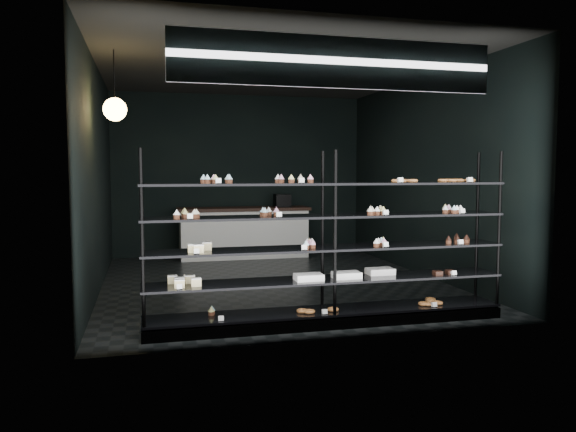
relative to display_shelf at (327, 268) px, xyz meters
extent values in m
cube|color=black|center=(-0.06, 2.45, -0.62)|extent=(5.00, 6.00, 0.01)
cube|color=black|center=(-0.06, 2.45, 2.57)|extent=(5.00, 6.00, 0.01)
cube|color=black|center=(-0.06, 5.45, 0.97)|extent=(5.00, 0.01, 3.20)
cube|color=black|center=(-0.06, -0.55, 0.97)|extent=(5.00, 0.01, 3.20)
cube|color=black|center=(-2.56, 2.45, 0.97)|extent=(0.01, 6.00, 3.20)
cube|color=black|center=(2.44, 2.45, 0.97)|extent=(0.01, 6.00, 3.20)
cube|color=black|center=(0.02, 0.00, -0.57)|extent=(4.00, 0.50, 0.12)
cylinder|color=black|center=(-1.95, -0.22, 0.36)|extent=(0.04, 0.04, 1.85)
cylinder|color=black|center=(-1.95, 0.22, 0.36)|extent=(0.04, 0.04, 1.85)
cylinder|color=black|center=(0.02, -0.22, 0.36)|extent=(0.04, 0.04, 1.85)
cylinder|color=black|center=(0.02, 0.22, 0.36)|extent=(0.04, 0.04, 1.85)
cylinder|color=black|center=(1.99, -0.22, 0.36)|extent=(0.04, 0.04, 1.85)
cylinder|color=black|center=(1.99, 0.22, 0.36)|extent=(0.04, 0.04, 1.85)
cube|color=black|center=(0.02, 0.00, -0.48)|extent=(4.00, 0.50, 0.03)
cube|color=black|center=(0.02, 0.00, -0.13)|extent=(4.00, 0.50, 0.02)
cube|color=black|center=(0.02, 0.00, 0.22)|extent=(4.00, 0.50, 0.02)
cube|color=black|center=(0.02, 0.00, 0.57)|extent=(4.00, 0.50, 0.02)
cube|color=black|center=(0.02, 0.00, 0.92)|extent=(4.00, 0.50, 0.02)
cube|color=white|center=(-1.18, -0.18, 0.96)|extent=(0.06, 0.04, 0.06)
cube|color=white|center=(-0.35, -0.18, 0.96)|extent=(0.06, 0.04, 0.06)
cube|color=white|center=(0.82, -0.18, 0.96)|extent=(0.05, 0.04, 0.06)
cube|color=white|center=(1.58, -0.18, 0.96)|extent=(0.06, 0.04, 0.06)
cube|color=white|center=(-1.45, -0.18, 0.61)|extent=(0.06, 0.04, 0.06)
cube|color=white|center=(-0.54, -0.18, 0.61)|extent=(0.05, 0.04, 0.06)
cube|color=white|center=(0.60, -0.18, 0.61)|extent=(0.05, 0.04, 0.06)
cube|color=white|center=(1.50, -0.18, 0.61)|extent=(0.06, 0.04, 0.06)
cube|color=white|center=(-1.40, -0.18, 0.26)|extent=(0.06, 0.04, 0.06)
cube|color=white|center=(-0.32, -0.18, 0.26)|extent=(0.06, 0.04, 0.06)
cube|color=white|center=(0.57, -0.18, 0.26)|extent=(0.05, 0.04, 0.06)
cube|color=white|center=(1.56, -0.18, 0.26)|extent=(0.06, 0.04, 0.06)
cube|color=white|center=(-1.56, -0.18, -0.09)|extent=(0.06, 0.04, 0.06)
cube|color=white|center=(1.41, -0.18, -0.09)|extent=(0.06, 0.04, 0.06)
cube|color=white|center=(-1.18, -0.18, -0.44)|extent=(0.06, 0.04, 0.06)
cube|color=white|center=(-0.08, -0.18, -0.44)|extent=(0.05, 0.04, 0.06)
cube|color=white|center=(1.23, -0.18, -0.44)|extent=(0.06, 0.04, 0.06)
cube|color=#0C0B39|center=(-0.06, -0.47, 2.12)|extent=(3.20, 0.04, 0.45)
cube|color=white|center=(-0.06, -0.49, 2.12)|extent=(3.30, 0.02, 0.50)
cylinder|color=black|center=(-2.26, 1.56, 2.26)|extent=(0.01, 0.01, 0.59)
sphere|color=#FFBE59|center=(-2.26, 1.56, 1.82)|extent=(0.29, 0.29, 0.29)
cube|color=silver|center=(-0.07, 4.95, -0.17)|extent=(2.45, 0.60, 0.92)
cube|color=black|center=(-0.07, 4.95, 0.32)|extent=(2.55, 0.65, 0.06)
cube|color=black|center=(0.69, 4.95, 0.48)|extent=(0.30, 0.30, 0.25)
camera|label=1|loc=(-1.90, -5.79, 1.06)|focal=35.00mm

